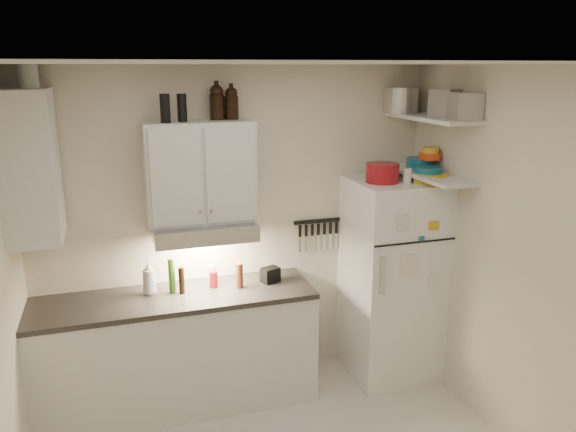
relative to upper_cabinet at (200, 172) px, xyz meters
name	(u,v)px	position (x,y,z in m)	size (l,w,h in m)	color
ceiling	(295,61)	(0.30, -1.33, 0.78)	(3.20, 3.00, 0.02)	silver
back_wall	(236,230)	(0.30, 0.18, -0.53)	(3.20, 0.02, 2.60)	beige
right_wall	(529,271)	(1.91, -1.33, -0.53)	(0.02, 3.00, 2.60)	beige
base_cabinet	(178,353)	(-0.25, -0.14, -1.39)	(2.10, 0.60, 0.88)	silver
countertop	(175,298)	(-0.25, -0.14, -0.93)	(2.10, 0.62, 0.04)	#2E2A27
upper_cabinet	(200,172)	(0.00, 0.00, 0.00)	(0.80, 0.33, 0.75)	silver
side_cabinet	(30,166)	(-1.14, -0.14, 0.12)	(0.33, 0.55, 1.00)	silver
range_hood	(204,230)	(0.00, -0.06, -0.44)	(0.76, 0.46, 0.12)	silver
fridge	(392,279)	(1.55, -0.18, -0.98)	(0.70, 0.68, 1.70)	white
shelf_hi	(432,118)	(1.75, -0.31, 0.38)	(0.30, 0.95, 0.03)	silver
shelf_lo	(428,174)	(1.75, -0.31, -0.07)	(0.30, 0.95, 0.03)	silver
knife_strip	(318,221)	(1.00, 0.15, -0.51)	(0.42, 0.02, 0.03)	black
dutch_oven	(382,173)	(1.40, -0.21, -0.05)	(0.26, 0.26, 0.15)	maroon
book_stack	(434,179)	(1.75, -0.40, -0.09)	(0.19, 0.24, 0.08)	gold
spice_jar	(407,176)	(1.58, -0.29, -0.07)	(0.07, 0.07, 0.11)	silver
stock_pot	(401,100)	(1.68, 0.06, 0.49)	(0.29, 0.29, 0.20)	silver
tin_a	(447,103)	(1.81, -0.40, 0.49)	(0.21, 0.19, 0.21)	#AAAAAD
tin_b	(465,106)	(1.81, -0.64, 0.49)	(0.19, 0.19, 0.19)	#AAAAAD
bowl_teal	(420,163)	(1.78, -0.13, -0.01)	(0.22, 0.22, 0.09)	#186484
bowl_orange	(430,156)	(1.81, -0.22, 0.06)	(0.18, 0.18, 0.05)	red
bowl_yellow	(430,150)	(1.81, -0.22, 0.11)	(0.14, 0.14, 0.04)	gold
plates	(428,170)	(1.74, -0.34, -0.02)	(0.21, 0.21, 0.05)	#186484
growler_a	(217,102)	(0.16, 0.06, 0.51)	(0.11, 0.11, 0.26)	black
growler_b	(232,103)	(0.27, 0.06, 0.50)	(0.10, 0.10, 0.24)	black
thermos_a	(182,108)	(-0.11, -0.02, 0.47)	(0.07, 0.07, 0.20)	black
thermos_b	(165,108)	(-0.24, -0.08, 0.48)	(0.07, 0.07, 0.20)	black
side_jar	(28,75)	(-1.09, -0.12, 0.71)	(0.12, 0.12, 0.17)	silver
soap_bottle	(149,275)	(-0.42, -0.05, -0.76)	(0.11, 0.12, 0.30)	silver
pepper_mill	(239,276)	(0.25, -0.13, -0.81)	(0.06, 0.06, 0.20)	brown
oil_bottle	(172,276)	(-0.26, -0.08, -0.77)	(0.05, 0.05, 0.27)	#345916
vinegar_bottle	(182,280)	(-0.19, -0.11, -0.80)	(0.04, 0.04, 0.21)	black
clear_bottle	(212,275)	(0.06, -0.03, -0.82)	(0.06, 0.06, 0.17)	silver
red_jar	(214,279)	(0.06, -0.06, -0.84)	(0.06, 0.06, 0.13)	maroon
caddy	(270,275)	(0.51, -0.09, -0.85)	(0.14, 0.10, 0.12)	black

